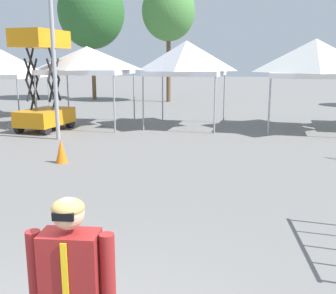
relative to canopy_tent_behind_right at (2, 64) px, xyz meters
The scene contains 9 objects.
canopy_tent_behind_right is the anchor object (origin of this frame).
canopy_tent_behind_center 5.32m from the canopy_tent_behind_right, 17.17° to the right, with size 3.52×3.52×3.30m.
canopy_tent_far_right 9.17m from the canopy_tent_behind_right, ahead, with size 3.09×3.09×3.52m.
canopy_tent_left_of_center 14.17m from the canopy_tent_behind_right, ahead, with size 3.51×3.51×3.55m.
scissor_lift 5.16m from the canopy_tent_behind_right, 38.73° to the right, with size 1.58×2.40×3.86m.
person_foreground 18.63m from the canopy_tent_behind_right, 54.30° to the right, with size 0.65×0.29×1.78m.
tree_behind_tents_right 10.22m from the canopy_tent_behind_right, 86.39° to the left, with size 4.54×4.54×8.51m.
tree_behind_tents_center 11.57m from the canopy_tent_behind_right, 56.63° to the left, with size 3.45×3.45×7.76m.
traffic_cone_lot_center 10.66m from the canopy_tent_behind_right, 48.19° to the right, with size 0.32×0.32×0.65m, color orange.
Camera 1 is at (1.63, -2.43, 2.71)m, focal length 43.23 mm.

